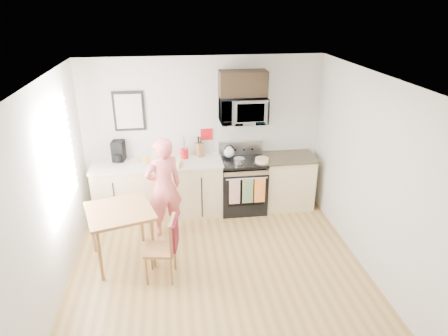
{
  "coord_description": "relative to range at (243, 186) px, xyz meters",
  "views": [
    {
      "loc": [
        -0.53,
        -4.14,
        3.44
      ],
      "look_at": [
        0.17,
        1.0,
        1.22
      ],
      "focal_mm": 32.0,
      "sensor_mm": 36.0,
      "label": 1
    }
  ],
  "objects": [
    {
      "name": "floor",
      "position": [
        -0.63,
        -1.98,
        -0.44
      ],
      "size": [
        4.6,
        4.6,
        0.0
      ],
      "primitive_type": "plane",
      "color": "olive",
      "rests_on": "ground"
    },
    {
      "name": "back_wall",
      "position": [
        -0.63,
        0.32,
        0.86
      ],
      "size": [
        4.0,
        0.04,
        2.6
      ],
      "primitive_type": "cube",
      "color": "beige",
      "rests_on": "floor"
    },
    {
      "name": "left_wall",
      "position": [
        -2.63,
        -1.98,
        0.86
      ],
      "size": [
        0.04,
        4.6,
        2.6
      ],
      "primitive_type": "cube",
      "color": "beige",
      "rests_on": "floor"
    },
    {
      "name": "right_wall",
      "position": [
        1.37,
        -1.98,
        0.86
      ],
      "size": [
        0.04,
        4.6,
        2.6
      ],
      "primitive_type": "cube",
      "color": "beige",
      "rests_on": "floor"
    },
    {
      "name": "ceiling",
      "position": [
        -0.63,
        -1.98,
        2.16
      ],
      "size": [
        4.0,
        4.6,
        0.04
      ],
      "primitive_type": "cube",
      "color": "white",
      "rests_on": "back_wall"
    },
    {
      "name": "window",
      "position": [
        -2.59,
        -1.18,
        1.11
      ],
      "size": [
        0.06,
        1.4,
        1.5
      ],
      "color": "silver",
      "rests_on": "left_wall"
    },
    {
      "name": "cabinet_left",
      "position": [
        -1.43,
        0.02,
        0.01
      ],
      "size": [
        2.1,
        0.6,
        0.9
      ],
      "primitive_type": "cube",
      "color": "tan",
      "rests_on": "floor"
    },
    {
      "name": "countertop_left",
      "position": [
        -1.43,
        0.02,
        0.48
      ],
      "size": [
        2.14,
        0.64,
        0.04
      ],
      "primitive_type": "cube",
      "color": "beige",
      "rests_on": "cabinet_left"
    },
    {
      "name": "cabinet_right",
      "position": [
        0.8,
        0.02,
        0.01
      ],
      "size": [
        0.84,
        0.6,
        0.9
      ],
      "primitive_type": "cube",
      "color": "tan",
      "rests_on": "floor"
    },
    {
      "name": "countertop_right",
      "position": [
        0.8,
        0.02,
        0.48
      ],
      "size": [
        0.88,
        0.64,
        0.04
      ],
      "primitive_type": "cube",
      "color": "black",
      "rests_on": "cabinet_right"
    },
    {
      "name": "range",
      "position": [
        0.0,
        0.0,
        0.0
      ],
      "size": [
        0.76,
        0.7,
        1.16
      ],
      "color": "black",
      "rests_on": "floor"
    },
    {
      "name": "microwave",
      "position": [
        -0.0,
        0.1,
        1.32
      ],
      "size": [
        0.76,
        0.51,
        0.42
      ],
      "primitive_type": "imported",
      "color": "#ABAAAF",
      "rests_on": "back_wall"
    },
    {
      "name": "upper_cabinet",
      "position": [
        -0.0,
        0.15,
        1.74
      ],
      "size": [
        0.76,
        0.35,
        0.4
      ],
      "primitive_type": "cube",
      "color": "black",
      "rests_on": "back_wall"
    },
    {
      "name": "wall_art",
      "position": [
        -1.83,
        0.3,
        1.31
      ],
      "size": [
        0.5,
        0.04,
        0.65
      ],
      "color": "black",
      "rests_on": "back_wall"
    },
    {
      "name": "wall_trivet",
      "position": [
        -0.58,
        0.31,
        0.86
      ],
      "size": [
        0.2,
        0.02,
        0.2
      ],
      "primitive_type": "cube",
      "color": "#AD0E12",
      "rests_on": "back_wall"
    },
    {
      "name": "person",
      "position": [
        -1.33,
        -0.61,
        0.35
      ],
      "size": [
        0.68,
        0.57,
        1.58
      ],
      "primitive_type": "imported",
      "rotation": [
        0.0,
        0.0,
        3.52
      ],
      "color": "#E33E41",
      "rests_on": "floor"
    },
    {
      "name": "dining_table",
      "position": [
        -1.93,
        -1.24,
        0.27
      ],
      "size": [
        0.91,
        0.91,
        0.8
      ],
      "rotation": [
        0.0,
        0.0,
        0.28
      ],
      "color": "brown",
      "rests_on": "floor"
    },
    {
      "name": "chair",
      "position": [
        -1.27,
        -1.73,
        0.14
      ],
      "size": [
        0.47,
        0.43,
        0.89
      ],
      "rotation": [
        0.0,
        0.0,
        -0.16
      ],
      "color": "brown",
      "rests_on": "floor"
    },
    {
      "name": "knife_block",
      "position": [
        -0.71,
        0.24,
        0.62
      ],
      "size": [
        0.16,
        0.18,
        0.23
      ],
      "primitive_type": "cube",
      "rotation": [
        0.0,
        0.0,
        0.42
      ],
      "color": "brown",
      "rests_on": "countertop_left"
    },
    {
      "name": "utensil_crock",
      "position": [
        -0.97,
        0.18,
        0.66
      ],
      "size": [
        0.13,
        0.13,
        0.39
      ],
      "color": "#AD0E12",
      "rests_on": "countertop_left"
    },
    {
      "name": "fruit_bowl",
      "position": [
        -1.63,
        0.06,
        0.54
      ],
      "size": [
        0.22,
        0.22,
        0.09
      ],
      "color": "white",
      "rests_on": "countertop_left"
    },
    {
      "name": "milk_carton",
      "position": [
        -1.46,
        0.1,
        0.62
      ],
      "size": [
        0.1,
        0.1,
        0.22
      ],
      "primitive_type": "cube",
      "rotation": [
        0.0,
        0.0,
        -0.15
      ],
      "color": "tan",
      "rests_on": "countertop_left"
    },
    {
      "name": "coffee_maker",
      "position": [
        -2.05,
        0.22,
        0.66
      ],
      "size": [
        0.23,
        0.3,
        0.34
      ],
      "rotation": [
        0.0,
        0.0,
        -0.15
      ],
      "color": "black",
      "rests_on": "countertop_left"
    },
    {
      "name": "bread_bag",
      "position": [
        -1.17,
        -0.17,
        0.56
      ],
      "size": [
        0.32,
        0.26,
        0.11
      ],
      "primitive_type": "cube",
      "rotation": [
        0.0,
        0.0,
        -0.52
      ],
      "color": "tan",
      "rests_on": "countertop_left"
    },
    {
      "name": "cake",
      "position": [
        0.28,
        -0.19,
        0.53
      ],
      "size": [
        0.27,
        0.27,
        0.09
      ],
      "color": "black",
      "rests_on": "range"
    },
    {
      "name": "kettle",
      "position": [
        -0.22,
        0.14,
        0.59
      ],
      "size": [
        0.18,
        0.18,
        0.23
      ],
      "color": "white",
      "rests_on": "range"
    },
    {
      "name": "pot",
      "position": [
        -0.09,
        -0.15,
        0.53
      ],
      "size": [
        0.18,
        0.31,
        0.09
      ],
      "rotation": [
        0.0,
        0.0,
        0.12
      ],
      "color": "#ABAAAF",
      "rests_on": "range"
    }
  ]
}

